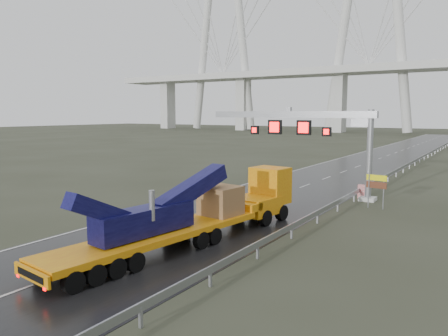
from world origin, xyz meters
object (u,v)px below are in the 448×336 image
Objects in this scene: sign_gantry at (312,129)px; striped_barrier at (362,192)px; heavy_haul_truck at (208,210)px; exit_sign_pair at (376,185)px.

striped_barrier is (4.19, 0.67, -5.04)m from sign_gantry.
heavy_haul_truck reaches higher than striped_barrier.
heavy_haul_truck is 16.52m from striped_barrier.
sign_gantry is at bearing 96.96° from heavy_haul_truck.
exit_sign_pair is 3.92m from striped_barrier.
heavy_haul_truck reaches higher than exit_sign_pair.
sign_gantry is at bearing -160.37° from striped_barrier.
striped_barrier is (-1.83, 3.25, -1.20)m from exit_sign_pair.
exit_sign_pair is at bearing -50.20° from striped_barrier.
heavy_haul_truck is at bearing -90.25° from sign_gantry.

